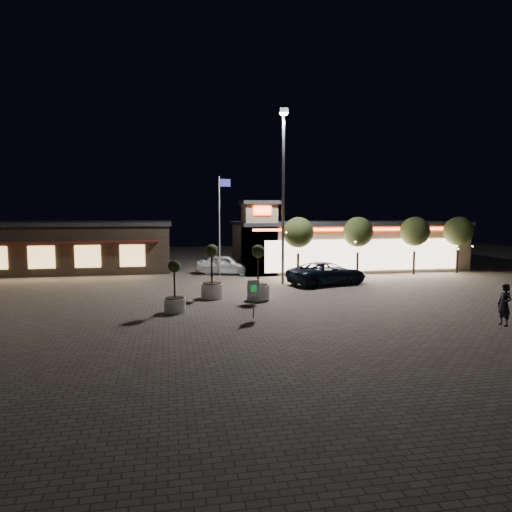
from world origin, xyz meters
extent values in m
plane|color=#695F55|center=(0.00, 0.00, 0.00)|extent=(90.00, 90.00, 0.00)
cube|color=gray|center=(10.00, 16.00, 2.00)|extent=(20.00, 8.00, 4.00)
cube|color=#262628|center=(10.00, 16.00, 4.15)|extent=(20.40, 8.40, 0.30)
cube|color=#FFE3BF|center=(10.00, 11.95, 1.60)|extent=(17.00, 0.12, 2.60)
cube|color=#FF3E14|center=(10.00, 11.92, 3.75)|extent=(19.00, 0.10, 0.18)
cube|color=gray|center=(1.30, 13.30, 2.90)|extent=(2.60, 2.60, 5.80)
cube|color=#262628|center=(1.30, 13.30, 5.95)|extent=(3.00, 3.00, 0.30)
cube|color=#FF3E14|center=(1.30, 11.95, 5.30)|extent=(1.40, 0.10, 0.70)
cube|color=#382D23|center=(-14.00, 20.00, 2.00)|extent=(16.00, 10.00, 4.00)
cube|color=#262628|center=(-14.00, 20.00, 4.15)|extent=(16.40, 10.40, 0.30)
cube|color=#591E19|center=(-14.00, 14.60, 2.80)|extent=(14.40, 0.80, 0.15)
cube|color=#FFC872|center=(-16.00, 14.95, 1.60)|extent=(2.00, 0.12, 1.80)
cube|color=#FFC872|center=(-12.50, 14.95, 1.60)|extent=(2.00, 0.12, 1.80)
cube|color=#FFC872|center=(-9.00, 14.95, 1.60)|extent=(2.00, 0.12, 1.80)
cylinder|color=gray|center=(2.00, 8.00, 6.00)|extent=(0.20, 0.20, 12.00)
cube|color=gray|center=(2.00, 8.00, 12.20)|extent=(0.60, 0.40, 0.35)
cube|color=white|center=(2.00, 8.00, 12.00)|extent=(0.45, 0.30, 0.08)
cylinder|color=white|center=(-2.00, 13.00, 4.00)|extent=(0.10, 0.10, 8.00)
cube|color=navy|center=(-1.55, 13.00, 7.50)|extent=(0.90, 0.04, 0.60)
cylinder|color=#332319|center=(4.00, 11.00, 0.96)|extent=(0.20, 0.20, 1.92)
sphere|color=#2D3819|center=(4.00, 11.00, 3.58)|extent=(2.42, 2.42, 2.42)
cylinder|color=#332319|center=(9.00, 11.00, 0.96)|extent=(0.20, 0.20, 1.92)
sphere|color=#2D3819|center=(9.00, 11.00, 3.58)|extent=(2.42, 2.42, 2.42)
cylinder|color=#332319|center=(14.00, 11.00, 0.96)|extent=(0.20, 0.20, 1.92)
sphere|color=#2D3819|center=(14.00, 11.00, 3.58)|extent=(2.42, 2.42, 2.42)
cylinder|color=#332319|center=(18.00, 11.00, 0.96)|extent=(0.20, 0.20, 1.92)
sphere|color=#2D3819|center=(18.00, 11.00, 3.58)|extent=(2.42, 2.42, 2.42)
imported|color=black|center=(5.10, 7.23, 0.81)|extent=(6.38, 4.22, 1.63)
imported|color=white|center=(-1.39, 13.82, 0.82)|extent=(5.16, 3.38, 1.63)
imported|color=black|center=(8.99, -5.63, 0.96)|extent=(0.53, 0.75, 1.93)
cylinder|color=silver|center=(-3.51, 3.55, 0.44)|extent=(1.33, 1.33, 0.88)
cylinder|color=black|center=(-3.51, 3.55, 0.91)|extent=(1.15, 1.15, 0.07)
cylinder|color=#332319|center=(-3.51, 3.55, 1.94)|extent=(0.11, 0.11, 1.99)
sphere|color=#2D3819|center=(-3.51, 3.55, 2.88)|extent=(0.77, 0.77, 0.77)
cylinder|color=silver|center=(-5.76, 0.02, 0.37)|extent=(1.11, 1.11, 0.74)
cylinder|color=black|center=(-5.76, 0.02, 0.76)|extent=(0.96, 0.96, 0.06)
cylinder|color=#332319|center=(-5.76, 0.02, 1.61)|extent=(0.09, 0.09, 1.66)
sphere|color=#2D3819|center=(-5.76, 0.02, 2.40)|extent=(0.64, 0.64, 0.64)
cylinder|color=silver|center=(-0.88, 2.50, 0.44)|extent=(1.33, 1.33, 0.89)
cylinder|color=black|center=(-0.88, 2.50, 0.91)|extent=(1.15, 1.15, 0.07)
cylinder|color=#332319|center=(-0.88, 2.50, 1.94)|extent=(0.11, 0.11, 1.99)
sphere|color=#2D3819|center=(-0.88, 2.50, 2.88)|extent=(0.77, 0.77, 0.77)
cylinder|color=gray|center=(-1.98, -1.96, 0.57)|extent=(0.08, 0.08, 1.14)
cube|color=white|center=(-1.98, -1.96, 1.47)|extent=(0.60, 0.25, 0.81)
cube|color=green|center=(-1.98, -2.00, 1.47)|extent=(0.32, 0.12, 0.33)
camera|label=1|loc=(-5.96, -23.60, 5.18)|focal=32.00mm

